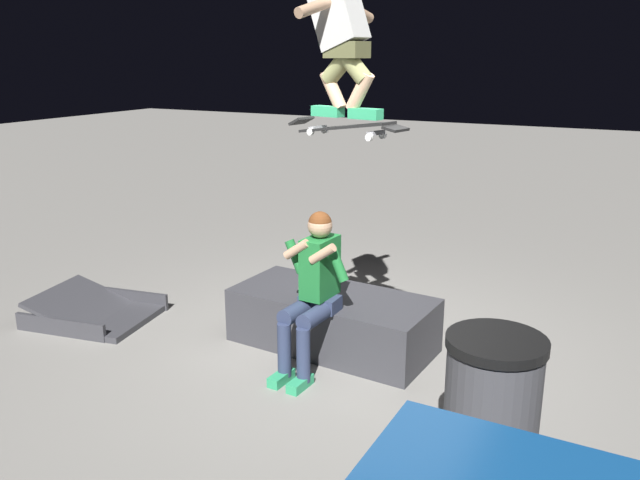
{
  "coord_description": "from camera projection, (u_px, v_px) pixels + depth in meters",
  "views": [
    {
      "loc": [
        -2.17,
        4.79,
        2.52
      ],
      "look_at": [
        0.1,
        0.38,
        1.09
      ],
      "focal_mm": 36.09,
      "sensor_mm": 36.0,
      "label": 1
    }
  ],
  "objects": [
    {
      "name": "person_sitting_on_ledge",
      "position": [
        313.0,
        285.0,
        5.18
      ],
      "size": [
        0.59,
        0.76,
        1.32
      ],
      "color": "#2D3856",
      "rests_on": "ground"
    },
    {
      "name": "skateboard",
      "position": [
        346.0,
        127.0,
        4.94
      ],
      "size": [
        1.04,
        0.4,
        0.14
      ],
      "color": "black"
    },
    {
      "name": "trash_bin",
      "position": [
        491.0,
        412.0,
        3.81
      ],
      "size": [
        0.59,
        0.59,
        0.96
      ],
      "color": "#47474C",
      "rests_on": "ground"
    },
    {
      "name": "skater_airborne",
      "position": [
        341.0,
        34.0,
        4.78
      ],
      "size": [
        0.64,
        0.88,
        1.12
      ],
      "color": "#2D9E66"
    },
    {
      "name": "ground_plane",
      "position": [
        349.0,
        348.0,
        5.75
      ],
      "size": [
        40.0,
        40.0,
        0.0
      ],
      "primitive_type": "plane",
      "color": "gray"
    },
    {
      "name": "kicker_ramp",
      "position": [
        95.0,
        314.0,
        6.35
      ],
      "size": [
        1.21,
        1.06,
        0.36
      ],
      "color": "#38383D",
      "rests_on": "ground"
    },
    {
      "name": "ledge_box_main",
      "position": [
        332.0,
        320.0,
        5.73
      ],
      "size": [
        1.83,
        0.93,
        0.49
      ],
      "primitive_type": "cube",
      "rotation": [
        0.0,
        0.0,
        -0.07
      ],
      "color": "#38383D",
      "rests_on": "ground"
    }
  ]
}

